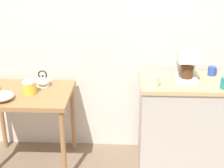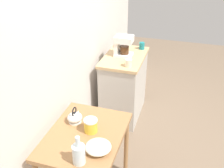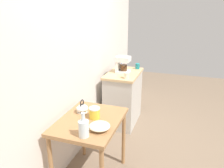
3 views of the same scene
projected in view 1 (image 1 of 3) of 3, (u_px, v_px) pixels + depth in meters
name	position (u px, v px, depth m)	size (l,w,h in m)	color
ground_plane	(96.00, 167.00, 3.16)	(8.00, 8.00, 0.00)	#7A6651
back_wall	(109.00, 13.00, 3.04)	(4.40, 0.10, 2.80)	silver
wooden_table	(27.00, 102.00, 2.96)	(0.82, 0.63, 0.77)	#9E7044
kitchen_counter	(181.00, 125.00, 3.01)	(0.79, 0.50, 0.89)	#BCB7AD
bowl_stoneware	(2.00, 96.00, 2.75)	(0.21, 0.21, 0.06)	beige
teakettle	(43.00, 81.00, 3.03)	(0.16, 0.13, 0.16)	white
canister_enamel	(29.00, 87.00, 2.86)	(0.12, 0.12, 0.12)	gold
coffee_maker	(187.00, 64.00, 2.83)	(0.18, 0.22, 0.26)	white
mug_small_cream	(155.00, 81.00, 2.73)	(0.09, 0.08, 0.09)	beige
mug_blue	(212.00, 71.00, 2.96)	(0.08, 0.07, 0.08)	#2D4CAD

